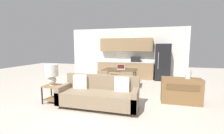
% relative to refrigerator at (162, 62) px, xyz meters
% --- Properties ---
extents(ground_plane, '(20.00, 20.00, 0.00)m').
position_rel_refrigerator_xyz_m(ground_plane, '(-1.91, -4.23, -0.92)').
color(ground_plane, beige).
extents(wall_back, '(6.40, 0.07, 2.70)m').
position_rel_refrigerator_xyz_m(wall_back, '(-1.91, 0.39, 0.44)').
color(wall_back, silver).
rests_on(wall_back, ground_plane).
extents(kitchen_counter, '(2.99, 0.65, 2.15)m').
position_rel_refrigerator_xyz_m(kitchen_counter, '(-1.89, 0.09, -0.07)').
color(kitchen_counter, '#8E704C').
rests_on(kitchen_counter, ground_plane).
extents(refrigerator, '(0.73, 0.72, 1.83)m').
position_rel_refrigerator_xyz_m(refrigerator, '(0.00, 0.00, 0.00)').
color(refrigerator, black).
rests_on(refrigerator, ground_plane).
extents(dining_table, '(1.35, 0.88, 0.77)m').
position_rel_refrigerator_xyz_m(dining_table, '(-1.78, -2.00, -0.22)').
color(dining_table, brown).
rests_on(dining_table, ground_plane).
extents(couch, '(2.17, 0.80, 0.87)m').
position_rel_refrigerator_xyz_m(couch, '(-1.92, -4.12, -0.57)').
color(couch, '#3D2D1E').
rests_on(couch, ground_plane).
extents(side_table, '(0.46, 0.46, 0.53)m').
position_rel_refrigerator_xyz_m(side_table, '(-3.38, -4.15, -0.56)').
color(side_table, olive).
rests_on(side_table, ground_plane).
extents(table_lamp, '(0.38, 0.38, 0.62)m').
position_rel_refrigerator_xyz_m(table_lamp, '(-3.40, -4.12, -0.01)').
color(table_lamp, silver).
rests_on(table_lamp, side_table).
extents(credenza, '(1.11, 0.45, 0.75)m').
position_rel_refrigerator_xyz_m(credenza, '(0.33, -3.23, -0.54)').
color(credenza, brown).
rests_on(credenza, ground_plane).
extents(vase, '(0.15, 0.15, 0.30)m').
position_rel_refrigerator_xyz_m(vase, '(0.49, -3.25, -0.02)').
color(vase, beige).
rests_on(vase, credenza).
extents(dining_chair_far_right, '(0.48, 0.48, 0.83)m').
position_rel_refrigerator_xyz_m(dining_chair_far_right, '(-1.36, -1.23, -0.45)').
color(dining_chair_far_right, '#997A56').
rests_on(dining_chair_far_right, ground_plane).
extents(dining_chair_far_left, '(0.47, 0.47, 0.83)m').
position_rel_refrigerator_xyz_m(dining_chair_far_left, '(-2.22, -1.18, -0.45)').
color(dining_chair_far_left, '#997A56').
rests_on(dining_chair_far_left, ground_plane).
extents(dining_chair_near_left, '(0.42, 0.42, 0.83)m').
position_rel_refrigerator_xyz_m(dining_chair_near_left, '(-2.21, -2.79, -0.45)').
color(dining_chair_near_left, '#997A56').
rests_on(dining_chair_near_left, ground_plane).
extents(dining_chair_near_right, '(0.44, 0.44, 0.83)m').
position_rel_refrigerator_xyz_m(dining_chair_near_right, '(-1.34, -2.81, -0.45)').
color(dining_chair_near_right, '#997A56').
rests_on(dining_chair_near_right, ground_plane).
extents(laptop, '(0.38, 0.33, 0.20)m').
position_rel_refrigerator_xyz_m(laptop, '(-1.74, -1.96, -0.10)').
color(laptop, '#B7BABC').
rests_on(laptop, dining_table).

